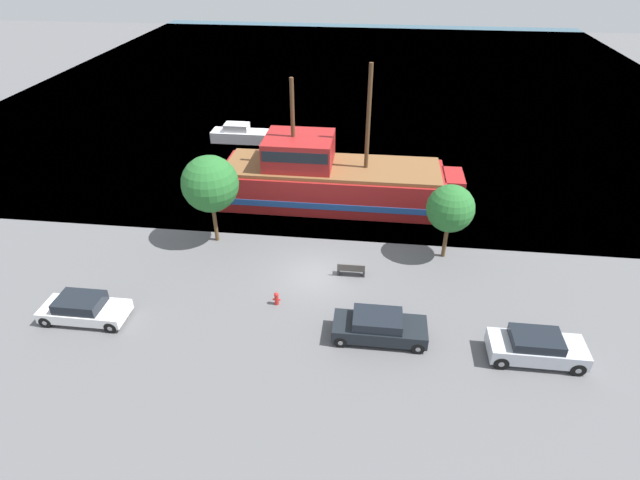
{
  "coord_description": "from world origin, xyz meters",
  "views": [
    {
      "loc": [
        2.98,
        -23.09,
        17.44
      ],
      "look_at": [
        0.04,
        2.0,
        1.2
      ],
      "focal_mm": 28.0,
      "sensor_mm": 36.0,
      "label": 1
    }
  ],
  "objects_px": {
    "pirate_ship": "(330,179)",
    "parked_car_curb_mid": "(379,327)",
    "fire_hydrant": "(277,298)",
    "parked_car_curb_front": "(536,347)",
    "parked_car_curb_rear": "(84,309)",
    "bench_promenade_east": "(351,269)",
    "moored_boat_dockside": "(241,134)"
  },
  "relations": [
    {
      "from": "parked_car_curb_mid",
      "to": "parked_car_curb_rear",
      "type": "relative_size",
      "value": 1.05
    },
    {
      "from": "parked_car_curb_mid",
      "to": "fire_hydrant",
      "type": "distance_m",
      "value": 5.82
    },
    {
      "from": "pirate_ship",
      "to": "parked_car_curb_rear",
      "type": "height_order",
      "value": "pirate_ship"
    },
    {
      "from": "moored_boat_dockside",
      "to": "parked_car_curb_front",
      "type": "distance_m",
      "value": 32.57
    },
    {
      "from": "moored_boat_dockside",
      "to": "parked_car_curb_front",
      "type": "height_order",
      "value": "moored_boat_dockside"
    },
    {
      "from": "moored_boat_dockside",
      "to": "fire_hydrant",
      "type": "bearing_deg",
      "value": -71.24
    },
    {
      "from": "parked_car_curb_front",
      "to": "fire_hydrant",
      "type": "height_order",
      "value": "parked_car_curb_front"
    },
    {
      "from": "parked_car_curb_front",
      "to": "bench_promenade_east",
      "type": "relative_size",
      "value": 2.73
    },
    {
      "from": "parked_car_curb_front",
      "to": "parked_car_curb_rear",
      "type": "distance_m",
      "value": 22.34
    },
    {
      "from": "parked_car_curb_rear",
      "to": "bench_promenade_east",
      "type": "height_order",
      "value": "parked_car_curb_rear"
    },
    {
      "from": "pirate_ship",
      "to": "fire_hydrant",
      "type": "xyz_separation_m",
      "value": [
        -1.63,
        -11.93,
        -1.39
      ]
    },
    {
      "from": "moored_boat_dockside",
      "to": "bench_promenade_east",
      "type": "xyz_separation_m",
      "value": [
        11.54,
        -19.76,
        -0.22
      ]
    },
    {
      "from": "parked_car_curb_rear",
      "to": "parked_car_curb_front",
      "type": "bearing_deg",
      "value": -0.55
    },
    {
      "from": "parked_car_curb_mid",
      "to": "bench_promenade_east",
      "type": "bearing_deg",
      "value": 108.64
    },
    {
      "from": "parked_car_curb_mid",
      "to": "pirate_ship",
      "type": "bearing_deg",
      "value": 105.5
    },
    {
      "from": "parked_car_curb_rear",
      "to": "bench_promenade_east",
      "type": "xyz_separation_m",
      "value": [
        13.39,
        5.34,
        -0.25
      ]
    },
    {
      "from": "parked_car_curb_rear",
      "to": "fire_hydrant",
      "type": "xyz_separation_m",
      "value": [
        9.59,
        2.31,
        -0.27
      ]
    },
    {
      "from": "parked_car_curb_mid",
      "to": "parked_car_curb_rear",
      "type": "height_order",
      "value": "parked_car_curb_mid"
    },
    {
      "from": "pirate_ship",
      "to": "parked_car_curb_mid",
      "type": "distance_m",
      "value": 14.44
    },
    {
      "from": "parked_car_curb_mid",
      "to": "bench_promenade_east",
      "type": "distance_m",
      "value": 5.26
    },
    {
      "from": "fire_hydrant",
      "to": "bench_promenade_east",
      "type": "distance_m",
      "value": 4.86
    },
    {
      "from": "moored_boat_dockside",
      "to": "fire_hydrant",
      "type": "relative_size",
      "value": 7.19
    },
    {
      "from": "parked_car_curb_front",
      "to": "fire_hydrant",
      "type": "xyz_separation_m",
      "value": [
        -12.75,
        2.53,
        -0.34
      ]
    },
    {
      "from": "moored_boat_dockside",
      "to": "parked_car_curb_rear",
      "type": "height_order",
      "value": "moored_boat_dockside"
    },
    {
      "from": "parked_car_curb_rear",
      "to": "moored_boat_dockside",
      "type": "bearing_deg",
      "value": 85.79
    },
    {
      "from": "parked_car_curb_front",
      "to": "bench_promenade_east",
      "type": "bearing_deg",
      "value": 148.17
    },
    {
      "from": "moored_boat_dockside",
      "to": "parked_car_curb_mid",
      "type": "relative_size",
      "value": 1.2
    },
    {
      "from": "pirate_ship",
      "to": "fire_hydrant",
      "type": "height_order",
      "value": "pirate_ship"
    },
    {
      "from": "pirate_ship",
      "to": "moored_boat_dockside",
      "type": "relative_size",
      "value": 3.09
    },
    {
      "from": "fire_hydrant",
      "to": "bench_promenade_east",
      "type": "bearing_deg",
      "value": 38.53
    },
    {
      "from": "pirate_ship",
      "to": "parked_car_curb_mid",
      "type": "relative_size",
      "value": 3.71
    },
    {
      "from": "pirate_ship",
      "to": "moored_boat_dockside",
      "type": "bearing_deg",
      "value": 130.79
    }
  ]
}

